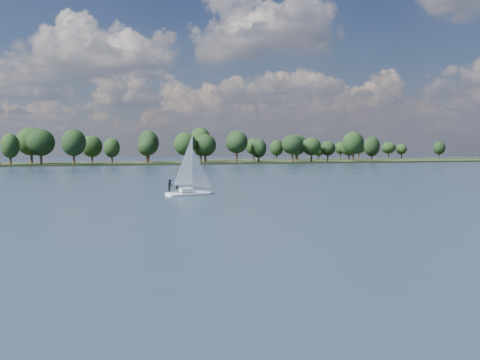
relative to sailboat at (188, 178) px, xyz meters
name	(u,v)px	position (x,y,z in m)	size (l,w,h in m)	color
ground	(178,177)	(11.55, 47.93, -2.31)	(700.00, 700.00, 0.00)	#233342
far_shore	(108,164)	(11.55, 159.93, -2.31)	(660.00, 40.00, 1.50)	black
far_shore_back	(365,160)	(171.55, 207.93, -2.31)	(220.00, 30.00, 1.40)	black
sailboat	(188,178)	(0.00, 0.00, 0.00)	(6.51, 3.36, 8.25)	silver
treeline	(63,145)	(-6.63, 156.28, 5.76)	(563.34, 73.97, 18.19)	black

